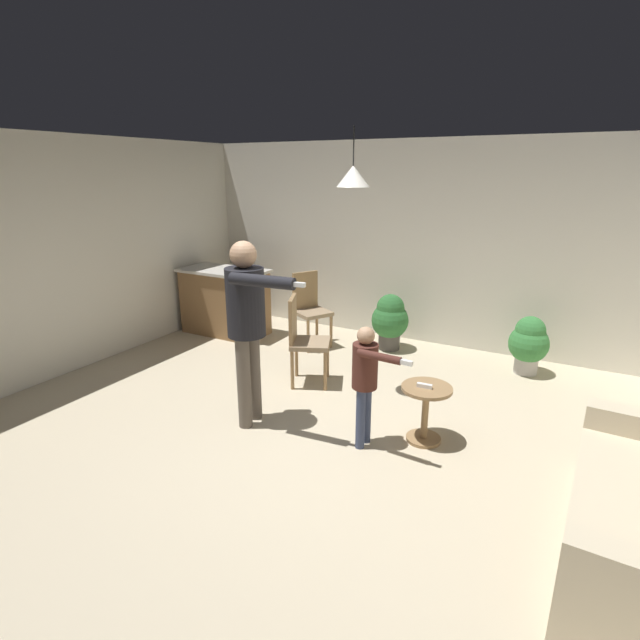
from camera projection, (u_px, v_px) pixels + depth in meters
name	position (u px, v px, depth m)	size (l,w,h in m)	color
ground	(292.00, 442.00, 4.32)	(7.68, 7.68, 0.00)	beige
wall_back	(414.00, 244.00, 6.60)	(6.40, 0.10, 2.70)	silver
wall_left	(43.00, 260.00, 5.38)	(0.10, 6.40, 2.70)	silver
kitchen_counter	(225.00, 301.00, 7.09)	(1.26, 0.66, 0.95)	olive
side_table_by_couch	(426.00, 407.00, 4.25)	(0.44, 0.44, 0.52)	#99754C
person_adult	(247.00, 314.00, 4.35)	(0.87, 0.50, 1.73)	#60564C
person_child	(366.00, 374.00, 4.08)	(0.56, 0.34, 1.09)	#384260
dining_chair_by_counter	(303.00, 337.00, 5.36)	(0.55, 0.55, 1.00)	#99754C
dining_chair_near_wall	(310.00, 306.00, 6.57)	(0.57, 0.57, 1.00)	#99754C
potted_plant_corner	(390.00, 319.00, 6.45)	(0.49, 0.49, 0.75)	#4C4742
potted_plant_by_wall	(529.00, 342.00, 5.68)	(0.45, 0.45, 0.70)	#B7B2AD
spare_remote_on_table	(425.00, 386.00, 4.17)	(0.04, 0.13, 0.04)	white
ceiling_light_pendant	(353.00, 176.00, 4.65)	(0.32, 0.32, 0.55)	silver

